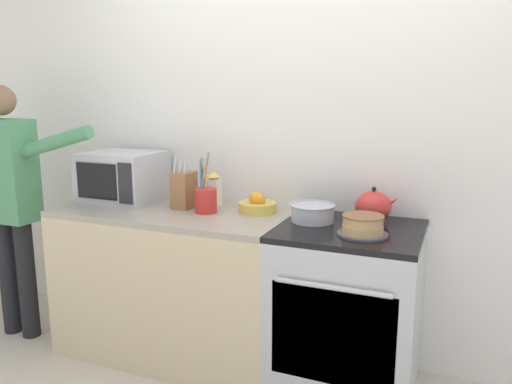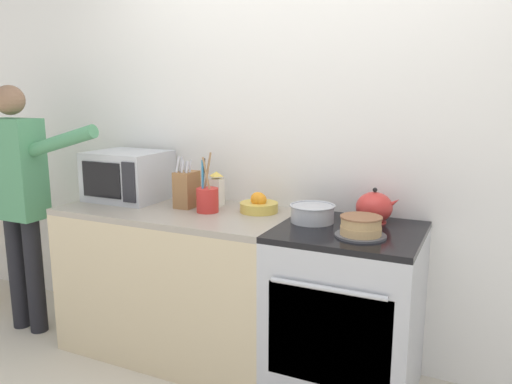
{
  "view_description": "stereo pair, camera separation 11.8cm",
  "coord_description": "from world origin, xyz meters",
  "px_view_note": "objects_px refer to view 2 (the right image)",
  "views": [
    {
      "loc": [
        0.83,
        -2.07,
        1.54
      ],
      "look_at": [
        -0.16,
        0.29,
        1.03
      ],
      "focal_mm": 35.0,
      "sensor_mm": 36.0,
      "label": 1
    },
    {
      "loc": [
        0.94,
        -2.02,
        1.54
      ],
      "look_at": [
        -0.16,
        0.29,
        1.03
      ],
      "focal_mm": 35.0,
      "sensor_mm": 36.0,
      "label": 2
    }
  ],
  "objects_px": {
    "utensil_crock": "(207,199)",
    "fruit_bowl": "(259,205)",
    "tea_kettle": "(375,207)",
    "person_baker": "(19,189)",
    "mixing_bowl": "(312,213)",
    "layer_cake": "(361,227)",
    "microwave": "(128,176)",
    "stove_range": "(346,312)",
    "milk_carton": "(217,189)",
    "knife_block": "(187,189)"
  },
  "relations": [
    {
      "from": "layer_cake",
      "to": "mixing_bowl",
      "type": "height_order",
      "value": "layer_cake"
    },
    {
      "from": "stove_range",
      "to": "microwave",
      "type": "xyz_separation_m",
      "value": [
        -1.44,
        0.1,
        0.59
      ]
    },
    {
      "from": "tea_kettle",
      "to": "mixing_bowl",
      "type": "bearing_deg",
      "value": -156.12
    },
    {
      "from": "tea_kettle",
      "to": "milk_carton",
      "type": "height_order",
      "value": "milk_carton"
    },
    {
      "from": "person_baker",
      "to": "layer_cake",
      "type": "bearing_deg",
      "value": 12.57
    },
    {
      "from": "milk_carton",
      "to": "person_baker",
      "type": "bearing_deg",
      "value": -162.87
    },
    {
      "from": "tea_kettle",
      "to": "fruit_bowl",
      "type": "relative_size",
      "value": 1.07
    },
    {
      "from": "tea_kettle",
      "to": "mixing_bowl",
      "type": "height_order",
      "value": "tea_kettle"
    },
    {
      "from": "utensil_crock",
      "to": "knife_block",
      "type": "bearing_deg",
      "value": 162.45
    },
    {
      "from": "utensil_crock",
      "to": "microwave",
      "type": "relative_size",
      "value": 0.74
    },
    {
      "from": "layer_cake",
      "to": "tea_kettle",
      "type": "height_order",
      "value": "tea_kettle"
    },
    {
      "from": "layer_cake",
      "to": "fruit_bowl",
      "type": "xyz_separation_m",
      "value": [
        -0.64,
        0.24,
        -0.0
      ]
    },
    {
      "from": "stove_range",
      "to": "layer_cake",
      "type": "height_order",
      "value": "layer_cake"
    },
    {
      "from": "layer_cake",
      "to": "tea_kettle",
      "type": "bearing_deg",
      "value": 90.01
    },
    {
      "from": "mixing_bowl",
      "to": "layer_cake",
      "type": "bearing_deg",
      "value": -28.51
    },
    {
      "from": "tea_kettle",
      "to": "milk_carton",
      "type": "distance_m",
      "value": 0.93
    },
    {
      "from": "layer_cake",
      "to": "milk_carton",
      "type": "height_order",
      "value": "milk_carton"
    },
    {
      "from": "knife_block",
      "to": "person_baker",
      "type": "distance_m",
      "value": 1.11
    },
    {
      "from": "stove_range",
      "to": "tea_kettle",
      "type": "bearing_deg",
      "value": 66.21
    },
    {
      "from": "layer_cake",
      "to": "milk_carton",
      "type": "distance_m",
      "value": 0.98
    },
    {
      "from": "mixing_bowl",
      "to": "knife_block",
      "type": "bearing_deg",
      "value": 179.12
    },
    {
      "from": "utensil_crock",
      "to": "microwave",
      "type": "bearing_deg",
      "value": 172.39
    },
    {
      "from": "person_baker",
      "to": "fruit_bowl",
      "type": "bearing_deg",
      "value": 22.39
    },
    {
      "from": "layer_cake",
      "to": "utensil_crock",
      "type": "relative_size",
      "value": 0.71
    },
    {
      "from": "layer_cake",
      "to": "microwave",
      "type": "xyz_separation_m",
      "value": [
        -1.52,
        0.2,
        0.11
      ]
    },
    {
      "from": "mixing_bowl",
      "to": "milk_carton",
      "type": "height_order",
      "value": "milk_carton"
    },
    {
      "from": "mixing_bowl",
      "to": "person_baker",
      "type": "height_order",
      "value": "person_baker"
    },
    {
      "from": "tea_kettle",
      "to": "mixing_bowl",
      "type": "xyz_separation_m",
      "value": [
        -0.29,
        -0.13,
        -0.03
      ]
    },
    {
      "from": "mixing_bowl",
      "to": "knife_block",
      "type": "xyz_separation_m",
      "value": [
        -0.78,
        0.01,
        0.06
      ]
    },
    {
      "from": "mixing_bowl",
      "to": "person_baker",
      "type": "bearing_deg",
      "value": -172.33
    },
    {
      "from": "stove_range",
      "to": "utensil_crock",
      "type": "height_order",
      "value": "utensil_crock"
    },
    {
      "from": "layer_cake",
      "to": "person_baker",
      "type": "xyz_separation_m",
      "value": [
        -2.15,
        -0.09,
        0.02
      ]
    },
    {
      "from": "layer_cake",
      "to": "milk_carton",
      "type": "relative_size",
      "value": 1.17
    },
    {
      "from": "stove_range",
      "to": "layer_cake",
      "type": "bearing_deg",
      "value": -51.52
    },
    {
      "from": "milk_carton",
      "to": "microwave",
      "type": "bearing_deg",
      "value": -171.85
    },
    {
      "from": "knife_block",
      "to": "utensil_crock",
      "type": "distance_m",
      "value": 0.18
    },
    {
      "from": "stove_range",
      "to": "fruit_bowl",
      "type": "xyz_separation_m",
      "value": [
        -0.55,
        0.13,
        0.48
      ]
    },
    {
      "from": "utensil_crock",
      "to": "tea_kettle",
      "type": "bearing_deg",
      "value": 10.8
    },
    {
      "from": "mixing_bowl",
      "to": "microwave",
      "type": "height_order",
      "value": "microwave"
    },
    {
      "from": "person_baker",
      "to": "mixing_bowl",
      "type": "bearing_deg",
      "value": 17.81
    },
    {
      "from": "utensil_crock",
      "to": "fruit_bowl",
      "type": "relative_size",
      "value": 1.56
    },
    {
      "from": "mixing_bowl",
      "to": "milk_carton",
      "type": "bearing_deg",
      "value": 168.97
    },
    {
      "from": "fruit_bowl",
      "to": "person_baker",
      "type": "bearing_deg",
      "value": -167.74
    },
    {
      "from": "milk_carton",
      "to": "person_baker",
      "type": "relative_size",
      "value": 0.13
    },
    {
      "from": "mixing_bowl",
      "to": "microwave",
      "type": "distance_m",
      "value": 1.23
    },
    {
      "from": "stove_range",
      "to": "mixing_bowl",
      "type": "distance_m",
      "value": 0.53
    },
    {
      "from": "tea_kettle",
      "to": "person_baker",
      "type": "relative_size",
      "value": 0.14
    },
    {
      "from": "tea_kettle",
      "to": "milk_carton",
      "type": "xyz_separation_m",
      "value": [
        -0.93,
        -0.0,
        0.02
      ]
    },
    {
      "from": "fruit_bowl",
      "to": "milk_carton",
      "type": "distance_m",
      "value": 0.31
    },
    {
      "from": "knife_block",
      "to": "utensil_crock",
      "type": "bearing_deg",
      "value": -17.55
    }
  ]
}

